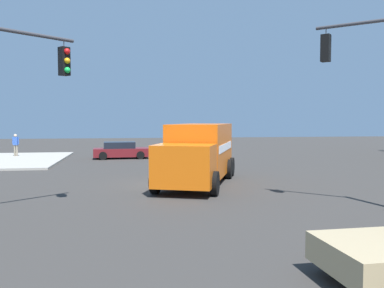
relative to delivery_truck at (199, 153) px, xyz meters
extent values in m
plane|color=#33302D|center=(0.15, -1.50, -1.48)|extent=(100.00, 100.00, 0.00)
cube|color=orange|center=(-0.67, 0.25, 0.12)|extent=(6.00, 4.19, 2.49)
cube|color=orange|center=(2.94, -1.11, -0.28)|extent=(2.63, 2.92, 1.70)
cube|color=black|center=(3.74, -1.41, 0.06)|extent=(0.79, 1.91, 0.88)
cube|color=#B2B2B7|center=(-3.15, 1.19, -1.28)|extent=(1.00, 2.23, 0.21)
cube|color=white|center=(-0.24, 1.38, 0.24)|extent=(4.34, 1.65, 0.36)
cube|color=white|center=(-1.10, -0.88, 0.24)|extent=(4.34, 1.65, 0.36)
cylinder|color=black|center=(3.33, 0.07, -0.98)|extent=(1.03, 0.62, 1.00)
cylinder|color=black|center=(2.45, -2.25, -0.98)|extent=(1.03, 0.62, 1.00)
cylinder|color=black|center=(-1.31, 1.82, -0.98)|extent=(1.03, 0.62, 1.00)
cylinder|color=black|center=(-2.19, -0.50, -0.98)|extent=(1.03, 0.62, 1.00)
cylinder|color=black|center=(-2.29, 2.19, -0.98)|extent=(1.03, 0.62, 1.00)
cylinder|color=black|center=(-3.17, -0.13, -0.98)|extent=(1.03, 0.62, 1.00)
cylinder|color=#38383D|center=(6.11, -6.92, 4.26)|extent=(3.04, 3.55, 0.12)
cylinder|color=#38383D|center=(4.86, -5.45, 4.14)|extent=(0.03, 0.03, 0.25)
cube|color=black|center=(4.86, -5.45, 3.54)|extent=(0.42, 0.42, 0.95)
sphere|color=red|center=(5.00, -5.34, 3.85)|extent=(0.20, 0.20, 0.20)
sphere|color=#EFA314|center=(5.00, -5.34, 3.54)|extent=(0.20, 0.20, 0.20)
sphere|color=#19CC4C|center=(5.00, -5.34, 3.23)|extent=(0.20, 0.20, 0.20)
cylinder|color=#38383D|center=(6.54, 4.61, 4.82)|extent=(2.51, 2.67, 0.12)
cylinder|color=#38383D|center=(5.57, 3.57, 4.70)|extent=(0.03, 0.03, 0.25)
cube|color=black|center=(5.57, 3.57, 4.10)|extent=(0.42, 0.42, 0.95)
sphere|color=red|center=(5.44, 3.70, 4.41)|extent=(0.20, 0.20, 0.20)
sphere|color=#EFA314|center=(5.44, 3.70, 4.10)|extent=(0.20, 0.20, 0.20)
sphere|color=#19CC4C|center=(5.44, 3.70, 3.79)|extent=(0.20, 0.20, 0.20)
cube|color=tan|center=(12.59, 1.17, -0.92)|extent=(2.01, 2.06, 0.55)
cylinder|color=black|center=(11.59, 1.02, -1.10)|extent=(0.26, 0.77, 0.76)
cube|color=maroon|center=(-13.42, -3.85, -0.99)|extent=(2.01, 4.38, 0.65)
cube|color=black|center=(-13.41, -4.00, -0.42)|extent=(1.70, 2.48, 0.50)
cylinder|color=black|center=(-14.41, -2.48, -1.17)|extent=(0.23, 0.63, 0.62)
cylinder|color=black|center=(-12.57, -2.38, -1.17)|extent=(0.23, 0.63, 0.62)
cylinder|color=black|center=(-14.27, -5.31, -1.17)|extent=(0.23, 0.63, 0.62)
cylinder|color=black|center=(-12.43, -5.22, -1.17)|extent=(0.23, 0.63, 0.62)
cylinder|color=gray|center=(-15.31, -12.32, -0.90)|extent=(0.14, 0.14, 0.88)
cylinder|color=gray|center=(-15.29, -12.15, -0.90)|extent=(0.14, 0.14, 0.88)
cube|color=#3359B2|center=(-15.30, -12.23, -0.13)|extent=(0.26, 0.36, 0.66)
sphere|color=beige|center=(-15.30, -12.23, 0.31)|extent=(0.24, 0.24, 0.24)
cylinder|color=#3359B2|center=(-15.33, -12.45, -0.10)|extent=(0.09, 0.09, 0.59)
cylinder|color=#3359B2|center=(-15.28, -12.01, -0.10)|extent=(0.09, 0.09, 0.59)
camera|label=1|loc=(19.30, -3.37, 1.58)|focal=38.41mm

